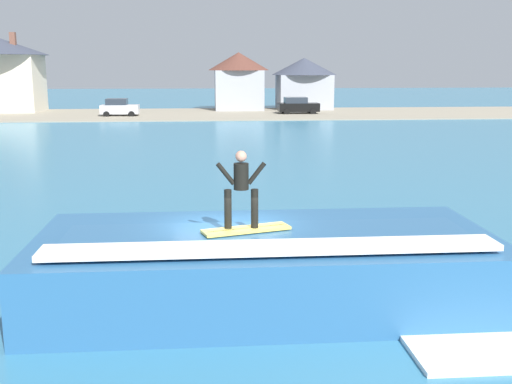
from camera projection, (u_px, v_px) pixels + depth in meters
The scene contains 11 objects.
ground_plane at pixel (228, 292), 14.61m from camera, with size 260.00×260.00×0.00m, color teal.
wave_crest at pixel (266, 266), 13.92m from camera, with size 10.16×4.65×1.76m.
surfboard at pixel (246, 229), 13.33m from camera, with size 1.98×1.05×0.06m.
surfer at pixel (241, 185), 13.15m from camera, with size 1.07×0.32×1.68m.
shoreline_bank at pixel (209, 114), 67.10m from camera, with size 120.00×16.51×0.10m.
car_near_shore at pixel (119, 108), 63.93m from camera, with size 3.88×2.18×1.86m.
car_far_shore at pixel (298, 106), 67.03m from camera, with size 4.39×2.28×1.86m.
house_gabled_white at pixel (304, 81), 73.64m from camera, with size 7.69×7.69×6.10m.
house_small_cottage at pixel (239, 78), 72.43m from camera, with size 7.15×7.15×6.72m.
tree_tall_bare at pixel (6, 69), 67.20m from camera, with size 2.07×2.07×5.96m.
whitewater_patch at pixel (510, 352), 11.47m from camera, with size 3.71×1.54×0.10m.
Camera 1 is at (-0.47, -13.84, 5.27)m, focal length 43.41 mm.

